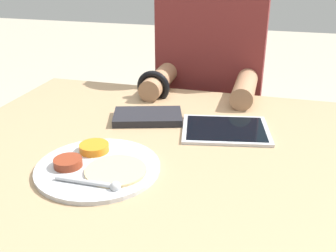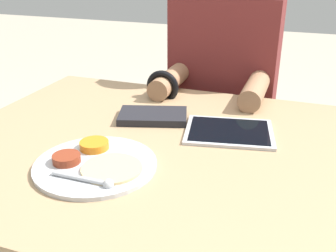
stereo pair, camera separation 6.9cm
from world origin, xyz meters
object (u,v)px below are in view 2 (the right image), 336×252
(person_diner, at_px, (221,120))
(thali_tray, at_px, (95,163))
(red_notebook, at_px, (153,117))
(tablet_device, at_px, (229,132))

(person_diner, bearing_deg, thali_tray, -99.32)
(thali_tray, xyz_separation_m, red_notebook, (0.02, 0.29, 0.00))
(thali_tray, xyz_separation_m, person_diner, (0.12, 0.75, -0.18))
(tablet_device, bearing_deg, person_diner, 104.15)
(red_notebook, height_order, tablet_device, red_notebook)
(tablet_device, distance_m, person_diner, 0.52)
(tablet_device, bearing_deg, thali_tray, -131.56)
(tablet_device, xyz_separation_m, person_diner, (-0.12, 0.48, -0.18))
(thali_tray, bearing_deg, red_notebook, 86.02)
(thali_tray, bearing_deg, person_diner, 80.68)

